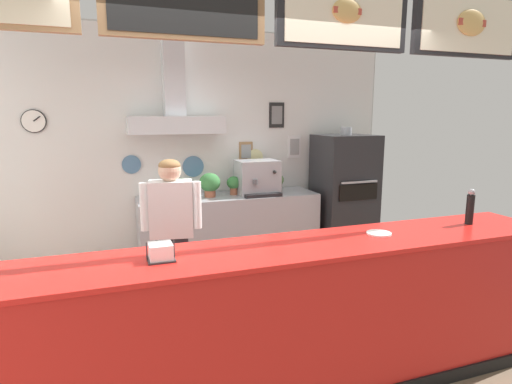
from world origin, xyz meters
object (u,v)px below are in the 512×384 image
potted_thyme (181,186)px  potted_rosemary (234,184)px  espresso_machine (257,178)px  pizza_oven (344,197)px  condiment_plate (379,233)px  potted_sage (277,182)px  pepper_grinder (470,207)px  napkin_holder (161,252)px  shop_worker (172,236)px  potted_basil (210,183)px

potted_thyme → potted_rosemary: 0.63m
espresso_machine → pizza_oven: bearing=-4.3°
condiment_plate → potted_sage: bearing=84.8°
espresso_machine → pepper_grinder: (0.90, -2.36, 0.06)m
pizza_oven → condiment_plate: pizza_oven is taller
condiment_plate → napkin_holder: napkin_holder is taller
pizza_oven → potted_sage: pizza_oven is taller
shop_worker → napkin_holder: (-0.24, -1.28, 0.28)m
shop_worker → potted_sage: 1.92m
potted_basil → pepper_grinder: bearing=-57.7°
pizza_oven → condiment_plate: bearing=-115.9°
pizza_oven → shop_worker: 2.60m
espresso_machine → napkin_holder: 2.80m
pizza_oven → potted_thyme: 2.12m
shop_worker → potted_rosemary: (0.92, 1.15, 0.24)m
pizza_oven → espresso_machine: pizza_oven is taller
shop_worker → potted_sage: (1.51, 1.17, 0.23)m
condiment_plate → pepper_grinder: 0.84m
espresso_machine → potted_basil: 0.60m
shop_worker → espresso_machine: size_ratio=3.01×
potted_thyme → condiment_plate: 2.63m
espresso_machine → condiment_plate: (0.07, -2.37, -0.07)m
pizza_oven → potted_basil: bearing=177.0°
pizza_oven → napkin_holder: size_ratio=10.56×
potted_sage → pepper_grinder: 2.50m
pizza_oven → shop_worker: size_ratio=1.15×
potted_rosemary → condiment_plate: (0.36, -2.41, -0.00)m
potted_sage → potted_basil: bearing=-176.7°
potted_basil → potted_sage: bearing=3.3°
shop_worker → potted_sage: size_ratio=6.67×
potted_sage → pepper_grinder: bearing=-75.8°
condiment_plate → pepper_grinder: size_ratio=0.63×
espresso_machine → napkin_holder: size_ratio=3.05×
potted_sage → potted_rosemary: size_ratio=1.00×
potted_rosemary → condiment_plate: potted_rosemary is taller
pizza_oven → potted_sage: (-0.89, 0.15, 0.23)m
potted_sage → potted_thyme: size_ratio=0.97×
napkin_holder → pepper_grinder: size_ratio=0.59×
shop_worker → potted_rosemary: shop_worker is taller
espresso_machine → potted_thyme: espresso_machine is taller
pizza_oven → shop_worker: (-2.39, -1.03, 0.00)m
potted_basil → potted_thyme: size_ratio=1.23×
potted_sage → pepper_grinder: (0.61, -2.42, 0.14)m
espresso_machine → potted_rosemary: (-0.29, 0.04, -0.07)m
potted_thyme → pepper_grinder: 3.04m
pizza_oven → potted_thyme: size_ratio=7.45×
potted_sage → napkin_holder: napkin_holder is taller
potted_sage → condiment_plate: (-0.22, -2.43, 0.01)m
potted_thyme → shop_worker: bearing=-103.9°
espresso_machine → potted_thyme: 0.93m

